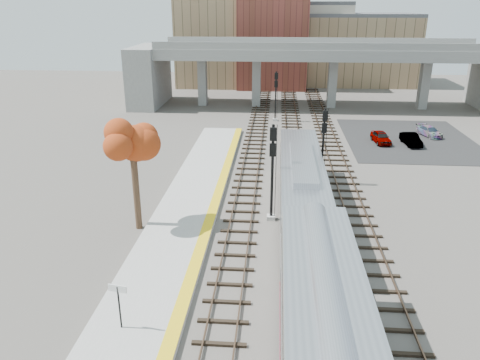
% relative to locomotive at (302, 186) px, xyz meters
% --- Properties ---
extents(ground, '(160.00, 160.00, 0.00)m').
position_rel_locomotive_xyz_m(ground, '(-1.00, -6.76, -2.28)').
color(ground, '#47423D').
rests_on(ground, ground).
extents(platform, '(4.50, 60.00, 0.35)m').
position_rel_locomotive_xyz_m(platform, '(-8.25, -6.76, -2.10)').
color(platform, '#9E9E99').
rests_on(platform, ground).
extents(yellow_strip, '(0.70, 60.00, 0.01)m').
position_rel_locomotive_xyz_m(yellow_strip, '(-6.35, -6.76, -1.92)').
color(yellow_strip, yellow).
rests_on(yellow_strip, platform).
extents(tracks, '(10.70, 95.00, 0.25)m').
position_rel_locomotive_xyz_m(tracks, '(-0.07, 5.74, -2.20)').
color(tracks, black).
rests_on(tracks, ground).
extents(overpass, '(54.00, 12.00, 9.50)m').
position_rel_locomotive_xyz_m(overpass, '(3.92, 38.24, 3.53)').
color(overpass, slate).
rests_on(overpass, ground).
extents(buildings_far, '(43.00, 21.00, 20.60)m').
position_rel_locomotive_xyz_m(buildings_far, '(0.26, 59.81, 5.60)').
color(buildings_far, '#967B57').
rests_on(buildings_far, ground).
extents(parking_lot, '(14.00, 18.00, 0.04)m').
position_rel_locomotive_xyz_m(parking_lot, '(13.00, 21.24, -2.26)').
color(parking_lot, black).
rests_on(parking_lot, ground).
extents(locomotive, '(3.02, 19.05, 4.10)m').
position_rel_locomotive_xyz_m(locomotive, '(0.00, 0.00, 0.00)').
color(locomotive, '#A8AAB2').
rests_on(locomotive, ground).
extents(signal_mast_near, '(0.60, 0.64, 6.92)m').
position_rel_locomotive_xyz_m(signal_mast_near, '(-2.10, -0.83, 1.13)').
color(signal_mast_near, '#9E9E99').
rests_on(signal_mast_near, ground).
extents(signal_mast_mid, '(0.60, 0.64, 6.44)m').
position_rel_locomotive_xyz_m(signal_mast_mid, '(2.00, 6.73, 0.80)').
color(signal_mast_mid, '#9E9E99').
rests_on(signal_mast_mid, ground).
extents(signal_mast_far, '(0.60, 0.64, 6.33)m').
position_rel_locomotive_xyz_m(signal_mast_far, '(-2.10, 28.85, 0.72)').
color(signal_mast_far, '#9E9E99').
rests_on(signal_mast_far, ground).
extents(station_sign, '(0.89, 0.21, 2.27)m').
position_rel_locomotive_xyz_m(station_sign, '(-8.81, -13.59, -0.30)').
color(station_sign, black).
rests_on(station_sign, platform).
extents(tree, '(3.60, 3.60, 8.25)m').
position_rel_locomotive_xyz_m(tree, '(-11.07, -2.82, 3.84)').
color(tree, '#382619').
rests_on(tree, ground).
extents(car_a, '(1.92, 3.90, 1.28)m').
position_rel_locomotive_xyz_m(car_a, '(9.51, 19.43, -1.60)').
color(car_a, '#99999E').
rests_on(car_a, parking_lot).
extents(car_b, '(1.70, 3.93, 1.26)m').
position_rel_locomotive_xyz_m(car_b, '(12.59, 18.89, -1.61)').
color(car_b, '#99999E').
rests_on(car_b, parking_lot).
extents(car_c, '(2.60, 4.07, 1.10)m').
position_rel_locomotive_xyz_m(car_c, '(15.67, 22.74, -1.69)').
color(car_c, '#99999E').
rests_on(car_c, parking_lot).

